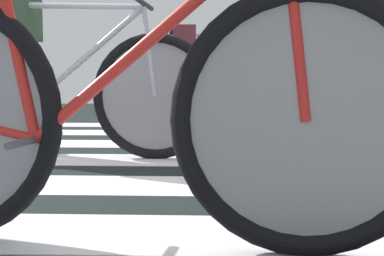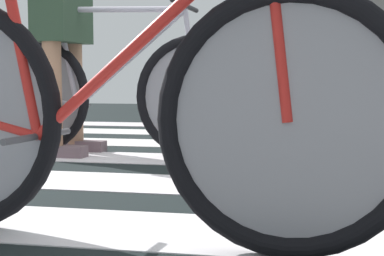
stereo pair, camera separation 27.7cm
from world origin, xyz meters
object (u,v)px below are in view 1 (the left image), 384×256
(cyclist_2_of_4, at_px, (321,35))
(cyclist_4_of_4, at_px, (185,61))
(bicycle_4_of_4, at_px, (216,85))
(bicycle_3_of_4, at_px, (66,91))
(bicycle_1_of_4, at_px, (114,109))
(bicycle_2_of_4, at_px, (384,94))
(cyclist_3_of_4, at_px, (13,50))

(cyclist_2_of_4, relative_size, cyclist_4_of_4, 1.07)
(cyclist_2_of_4, bearing_deg, cyclist_4_of_4, 105.32)
(cyclist_2_of_4, relative_size, bicycle_4_of_4, 0.60)
(bicycle_3_of_4, distance_m, cyclist_4_of_4, 2.56)
(bicycle_1_of_4, relative_size, cyclist_4_of_4, 1.79)
(bicycle_2_of_4, distance_m, bicycle_4_of_4, 3.05)
(cyclist_2_of_4, distance_m, cyclist_4_of_4, 3.04)
(bicycle_2_of_4, bearing_deg, cyclist_4_of_4, 110.81)
(bicycle_1_of_4, xyz_separation_m, cyclist_2_of_4, (0.78, 1.28, 0.28))
(bicycle_1_of_4, height_order, cyclist_3_of_4, cyclist_3_of_4)
(bicycle_2_of_4, relative_size, bicycle_4_of_4, 1.00)
(cyclist_2_of_4, bearing_deg, bicycle_2_of_4, 0.00)
(cyclist_3_of_4, relative_size, bicycle_4_of_4, 0.55)
(bicycle_2_of_4, bearing_deg, cyclist_3_of_4, 166.99)
(cyclist_3_of_4, height_order, cyclist_4_of_4, cyclist_4_of_4)
(bicycle_2_of_4, height_order, cyclist_4_of_4, cyclist_4_of_4)
(bicycle_2_of_4, xyz_separation_m, bicycle_3_of_4, (-1.68, 0.43, 0.00))
(bicycle_3_of_4, distance_m, cyclist_3_of_4, 0.39)
(bicycle_1_of_4, distance_m, cyclist_4_of_4, 4.22)
(bicycle_2_of_4, relative_size, bicycle_3_of_4, 1.00)
(bicycle_1_of_4, height_order, bicycle_2_of_4, same)
(bicycle_3_of_4, height_order, cyclist_3_of_4, cyclist_3_of_4)
(bicycle_4_of_4, bearing_deg, cyclist_4_of_4, -180.00)
(bicycle_2_of_4, xyz_separation_m, cyclist_2_of_4, (-0.31, -0.00, 0.28))
(bicycle_1_of_4, bearing_deg, bicycle_2_of_4, 56.40)
(cyclist_2_of_4, bearing_deg, cyclist_3_of_4, 164.69)
(bicycle_2_of_4, relative_size, cyclist_4_of_4, 1.80)
(bicycle_2_of_4, height_order, cyclist_2_of_4, cyclist_2_of_4)
(bicycle_3_of_4, height_order, bicycle_4_of_4, same)
(bicycle_3_of_4, relative_size, cyclist_3_of_4, 1.81)
(cyclist_2_of_4, bearing_deg, bicycle_4_of_4, 99.51)
(cyclist_2_of_4, height_order, cyclist_3_of_4, cyclist_2_of_4)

